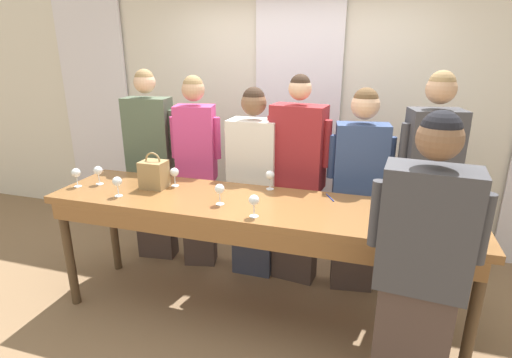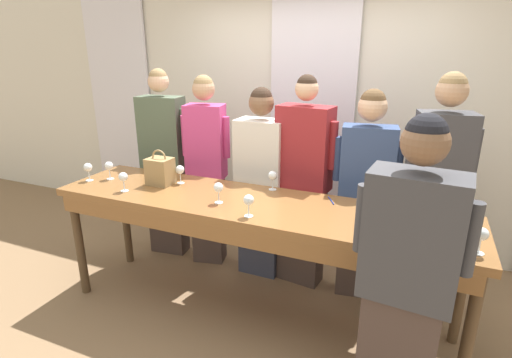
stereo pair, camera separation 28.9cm
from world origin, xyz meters
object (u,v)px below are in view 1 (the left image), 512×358
(guest_navy_coat, at_px, (358,190))
(guest_striped_shirt, at_px, (297,182))
(tasting_bar, at_px, (252,215))
(wine_glass_center_right, at_px, (483,224))
(wine_bottle, at_px, (465,226))
(wine_glass_front_left, at_px, (98,171))
(wine_glass_center_left, at_px, (117,182))
(host_pouring, at_px, (419,274))
(guest_cream_sweater, at_px, (254,183))
(wine_glass_front_right, at_px, (220,190))
(guest_olive_jacket, at_px, (152,166))
(wine_glass_back_right, at_px, (474,206))
(guest_pink_top, at_px, (197,171))
(guest_beige_cap, at_px, (427,189))
(wine_glass_back_mid, at_px, (254,201))
(wine_glass_back_left, at_px, (76,173))
(wine_glass_front_mid, at_px, (270,176))
(handbag, at_px, (154,174))
(wine_glass_center_mid, at_px, (174,173))

(guest_navy_coat, bearing_deg, guest_striped_shirt, -180.00)
(tasting_bar, height_order, wine_glass_center_right, wine_glass_center_right)
(wine_bottle, height_order, wine_glass_front_left, wine_bottle)
(wine_glass_center_left, height_order, host_pouring, host_pouring)
(tasting_bar, xyz_separation_m, guest_cream_sweater, (-0.19, 0.66, 0.00))
(tasting_bar, height_order, guest_striped_shirt, guest_striped_shirt)
(wine_glass_front_right, relative_size, guest_striped_shirt, 0.08)
(wine_glass_front_right, height_order, guest_olive_jacket, guest_olive_jacket)
(wine_glass_back_right, xyz_separation_m, guest_pink_top, (-2.18, 0.57, -0.14))
(wine_glass_back_right, bearing_deg, guest_olive_jacket, 167.92)
(guest_beige_cap, bearing_deg, wine_glass_front_right, -152.24)
(wine_glass_front_left, bearing_deg, guest_olive_jacket, 81.78)
(wine_glass_center_right, height_order, wine_glass_back_mid, same)
(wine_glass_center_right, bearing_deg, tasting_bar, 172.43)
(wine_glass_center_left, relative_size, guest_pink_top, 0.08)
(wine_glass_front_left, relative_size, wine_glass_center_left, 1.00)
(wine_glass_back_left, bearing_deg, wine_glass_front_right, -0.68)
(wine_glass_center_left, height_order, guest_beige_cap, guest_beige_cap)
(wine_glass_back_left, bearing_deg, wine_glass_front_mid, 14.90)
(wine_glass_front_left, bearing_deg, handbag, 7.70)
(handbag, xyz_separation_m, guest_cream_sweater, (0.64, 0.58, -0.20))
(wine_glass_back_right, bearing_deg, tasting_bar, -176.19)
(wine_glass_center_left, distance_m, guest_navy_coat, 1.90)
(guest_pink_top, bearing_deg, wine_glass_front_right, -54.77)
(wine_glass_center_right, height_order, host_pouring, host_pouring)
(wine_glass_center_left, height_order, wine_glass_back_right, same)
(wine_glass_back_left, bearing_deg, wine_bottle, -3.71)
(wine_glass_center_mid, bearing_deg, wine_glass_center_right, -9.49)
(guest_navy_coat, bearing_deg, handbag, -159.51)
(wine_glass_back_left, distance_m, guest_striped_shirt, 1.80)
(tasting_bar, distance_m, wine_glass_back_left, 1.45)
(tasting_bar, xyz_separation_m, wine_glass_back_left, (-1.44, -0.08, 0.20))
(wine_glass_center_left, xyz_separation_m, host_pouring, (2.09, -0.37, -0.18))
(wine_glass_back_mid, height_order, guest_striped_shirt, guest_striped_shirt)
(wine_glass_center_mid, relative_size, host_pouring, 0.09)
(wine_glass_back_right, bearing_deg, guest_navy_coat, 142.23)
(wine_glass_front_left, distance_m, wine_glass_center_left, 0.36)
(guest_striped_shirt, bearing_deg, guest_olive_jacket, 180.00)
(wine_glass_front_mid, relative_size, host_pouring, 0.09)
(wine_glass_back_right, bearing_deg, wine_glass_front_left, -178.49)
(guest_pink_top, bearing_deg, tasting_bar, -41.77)
(wine_glass_front_right, distance_m, host_pouring, 1.39)
(wine_glass_back_left, height_order, wine_glass_back_mid, same)
(wine_glass_front_right, height_order, wine_glass_back_left, same)
(guest_cream_sweater, relative_size, host_pouring, 0.98)
(wine_glass_center_left, bearing_deg, host_pouring, -10.17)
(wine_glass_center_left, xyz_separation_m, guest_cream_sweater, (0.80, 0.83, -0.20))
(wine_glass_back_left, xyz_separation_m, wine_glass_back_right, (2.88, 0.17, -0.00))
(guest_striped_shirt, bearing_deg, wine_glass_front_left, -156.91)
(guest_cream_sweater, height_order, guest_beige_cap, guest_beige_cap)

